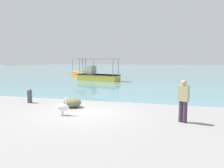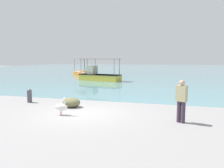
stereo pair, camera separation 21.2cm
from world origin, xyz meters
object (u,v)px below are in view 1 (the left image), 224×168
object	(u,v)px
fishing_boat_outer	(83,73)
net_pile	(72,103)
pelican	(63,107)
fishing_boat_far_left	(97,75)
fisherman_standing	(183,100)
mooring_bollard	(30,95)

from	to	relation	value
fishing_boat_outer	net_pile	size ratio (longest dim) A/B	5.29
fishing_boat_outer	pelican	xyz separation A→B (m)	(8.11, -21.62, -0.14)
fishing_boat_outer	fishing_boat_far_left	bearing A→B (deg)	-54.27
fishing_boat_outer	pelican	bearing A→B (deg)	-69.45
pelican	fisherman_standing	size ratio (longest dim) A/B	0.48
mooring_bollard	pelican	bearing A→B (deg)	-32.88
mooring_bollard	fisherman_standing	distance (m)	8.52
pelican	fisherman_standing	bearing A→B (deg)	2.74
fishing_boat_far_left	pelican	xyz separation A→B (m)	(3.69, -15.49, -0.25)
fishing_boat_far_left	net_pile	size ratio (longest dim) A/B	5.60
pelican	net_pile	world-z (taller)	pelican
fisherman_standing	fishing_boat_outer	bearing A→B (deg)	121.71
fishing_boat_outer	fisherman_standing	size ratio (longest dim) A/B	2.92
fisherman_standing	net_pile	distance (m)	5.61
fishing_boat_far_left	fisherman_standing	size ratio (longest dim) A/B	3.10
fishing_boat_far_left	pelican	bearing A→B (deg)	-76.58
pelican	mooring_bollard	xyz separation A→B (m)	(-3.21, 2.07, 0.04)
fishing_boat_outer	fishing_boat_far_left	xyz separation A→B (m)	(4.41, -6.13, 0.12)
net_pile	fisherman_standing	bearing A→B (deg)	-13.95
pelican	fishing_boat_far_left	bearing A→B (deg)	103.42
mooring_bollard	fisherman_standing	world-z (taller)	fisherman_standing
fishing_boat_outer	net_pile	world-z (taller)	fishing_boat_outer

